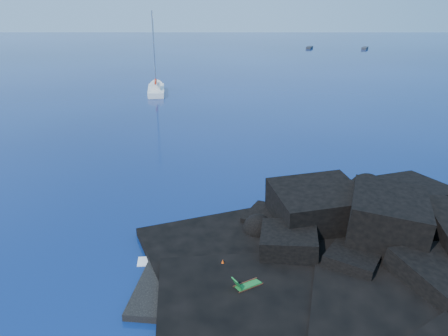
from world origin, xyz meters
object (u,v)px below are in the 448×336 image
at_px(deck_chair, 248,282).
at_px(marker_cone, 223,264).
at_px(sailboat, 156,93).
at_px(distant_boat_a, 309,48).
at_px(distant_boat_b, 365,49).
at_px(sunbather, 193,292).

relative_size(deck_chair, marker_cone, 2.90).
relative_size(sailboat, distant_boat_a, 2.66).
height_order(marker_cone, distant_boat_b, marker_cone).
bearing_deg(distant_boat_a, deck_chair, -81.59).
distance_m(marker_cone, distant_boat_a, 122.84).
bearing_deg(sailboat, distant_boat_b, 44.53).
distance_m(sunbather, distant_boat_b, 128.20).
height_order(sunbather, distant_boat_a, sunbather).
relative_size(sunbather, distant_boat_a, 0.35).
distance_m(distant_boat_a, distant_boat_b, 16.66).
relative_size(sunbather, marker_cone, 3.29).
height_order(marker_cone, distant_boat_a, marker_cone).
bearing_deg(marker_cone, sunbather, -122.30).
xyz_separation_m(sunbather, marker_cone, (1.41, 2.23, 0.09)).
bearing_deg(deck_chair, marker_cone, 91.17).
height_order(sailboat, deck_chair, sailboat).
distance_m(sailboat, distant_boat_a, 80.36).
bearing_deg(marker_cone, sailboat, 102.39).
xyz_separation_m(sailboat, marker_cone, (10.68, -48.62, 0.60)).
distance_m(deck_chair, distant_boat_a, 124.46).
bearing_deg(sunbather, distant_boat_a, 62.40).
bearing_deg(distant_boat_a, sunbather, -82.74).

